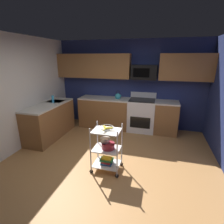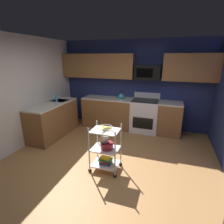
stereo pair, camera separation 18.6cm
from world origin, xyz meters
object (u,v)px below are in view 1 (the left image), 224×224
Objects in this scene: book_stack at (107,161)px; rolling_cart at (107,149)px; oven_range at (141,115)px; fruit_bowl at (106,128)px; microwave at (144,72)px; mixing_bowl_large at (108,146)px; kettle at (118,96)px; mixing_bowl_small at (105,140)px; dish_soap_bottle at (53,99)px.

rolling_cart is at bearing 180.00° from book_stack.
oven_range is 4.04× the size of fruit_bowl.
book_stack is at bearing -101.09° from oven_range.
oven_range is at bearing -89.74° from microwave.
fruit_bowl is 1.08× the size of mixing_bowl_large.
fruit_bowl is 0.69m from book_stack.
book_stack is 2.30m from kettle.
rolling_cart reaches higher than mixing_bowl_small.
microwave is at bearing 79.42° from rolling_cart.
oven_range is at bearing 79.70° from mixing_bowl_large.
microwave is 2.57× the size of fruit_bowl.
microwave is at bearing 8.62° from kettle.
rolling_cart is 3.36× the size of fruit_bowl.
mixing_bowl_small is 0.43m from book_stack.
microwave is 2.62m from dish_soap_bottle.
mixing_bowl_large is 0.13m from mixing_bowl_small.
dish_soap_bottle is (-1.89, 1.21, 0.57)m from rolling_cart.
oven_range is at bearing 21.93° from dish_soap_bottle.
fruit_bowl is 1.03× the size of kettle.
mixing_bowl_small is (-0.04, 0.03, 0.17)m from rolling_cart.
oven_range is 2.55m from dish_soap_bottle.
mixing_bowl_large reaches higher than book_stack.
rolling_cart is at bearing -35.35° from mixing_bowl_small.
book_stack is (0.00, -0.00, -0.69)m from fruit_bowl.
kettle is at bearing 96.98° from mixing_bowl_small.
mixing_bowl_small is at bearing -101.70° from microwave.
mixing_bowl_large is (-0.39, -2.24, -1.18)m from microwave.
mixing_bowl_small is at bearing 144.65° from rolling_cart.
mixing_bowl_small is 2.23m from dish_soap_bottle.
dish_soap_bottle is at bearing -155.87° from microwave.
dish_soap_bottle reaches higher than mixing_bowl_small.
dish_soap_bottle is at bearing -149.84° from kettle.
kettle is at bearing 97.95° from fruit_bowl.
kettle reaches higher than rolling_cart.
mixing_bowl_large is 2.32m from dish_soap_bottle.
mixing_bowl_small is 0.91× the size of dish_soap_bottle.
microwave is 2.65× the size of kettle.
kettle is (-0.72, -0.00, 0.52)m from oven_range.
kettle is at bearing 98.76° from mixing_bowl_large.
rolling_cart is 3.52× the size of book_stack.
oven_range is 4.24× the size of book_stack.
mixing_bowl_large is 1.26× the size of dish_soap_bottle.
book_stack is (-0.03, 0.00, -0.33)m from mixing_bowl_large.
fruit_bowl is at bearing 63.43° from rolling_cart.
rolling_cart is 0.26m from book_stack.
oven_range is 4.37× the size of mixing_bowl_large.
oven_range is at bearing 0.31° from kettle.
microwave is 2.50m from mixing_bowl_small.
oven_range is 5.50× the size of dish_soap_bottle.
oven_range reaches higher than rolling_cart.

